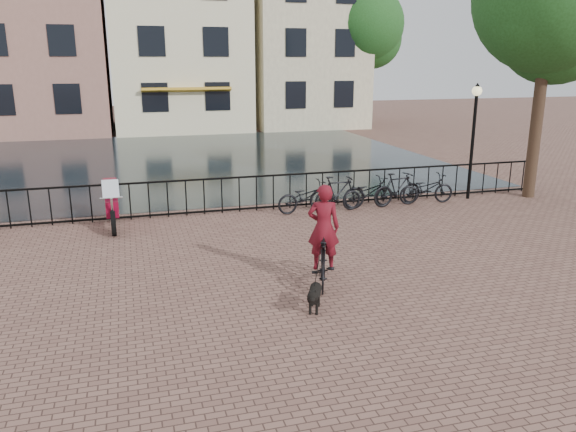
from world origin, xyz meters
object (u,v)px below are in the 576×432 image
object	(u,v)px
lamp_post	(474,122)
motorcycle	(111,200)
cyclist	(323,241)
dog	(315,297)

from	to	relation	value
lamp_post	motorcycle	bearing A→B (deg)	-178.93
cyclist	dog	world-z (taller)	cyclist
cyclist	dog	bearing A→B (deg)	83.17
lamp_post	dog	world-z (taller)	lamp_post
lamp_post	motorcycle	size ratio (longest dim) A/B	1.69
cyclist	dog	xyz separation A→B (m)	(-0.53, -1.07, -0.62)
motorcycle	cyclist	bearing A→B (deg)	-54.80
cyclist	dog	distance (m)	1.35
dog	motorcycle	bearing A→B (deg)	142.90
cyclist	dog	size ratio (longest dim) A/B	2.94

